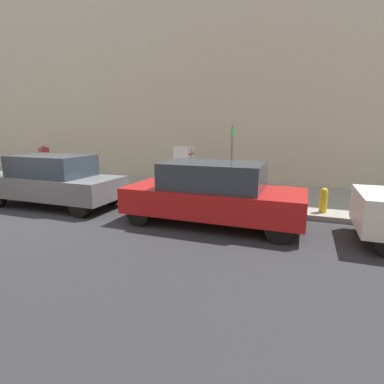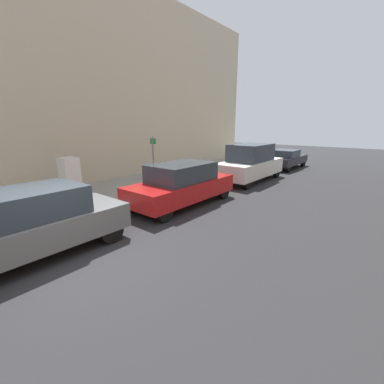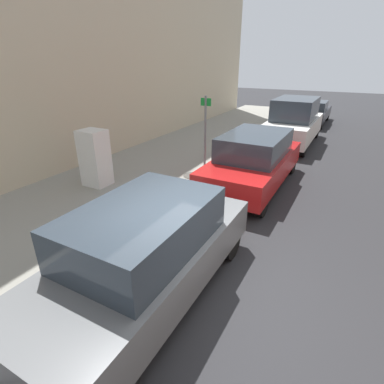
{
  "view_description": "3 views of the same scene",
  "coord_description": "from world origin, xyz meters",
  "views": [
    {
      "loc": [
        6.79,
        7.45,
        2.61
      ],
      "look_at": [
        -1.78,
        4.22,
        0.67
      ],
      "focal_mm": 28.0,
      "sensor_mm": 36.0,
      "label": 1
    },
    {
      "loc": [
        5.87,
        -2.47,
        3.23
      ],
      "look_at": [
        -0.23,
        5.0,
        0.68
      ],
      "focal_mm": 24.0,
      "sensor_mm": 36.0,
      "label": 2
    },
    {
      "loc": [
        1.68,
        -3.66,
        3.77
      ],
      "look_at": [
        -1.6,
        2.38,
        0.72
      ],
      "focal_mm": 28.0,
      "sensor_mm": 36.0,
      "label": 3
    }
  ],
  "objects": [
    {
      "name": "manhole_cover",
      "position": [
        -2.8,
        4.7,
        0.16
      ],
      "size": [
        0.7,
        0.7,
        0.02
      ],
      "primitive_type": "cylinder",
      "color": "#47443F",
      "rests_on": "sidewalk_slab"
    },
    {
      "name": "fire_hydrant",
      "position": [
        -2.68,
        8.07,
        0.54
      ],
      "size": [
        0.22,
        0.22,
        0.75
      ],
      "color": "gold",
      "rests_on": "sidewalk_slab"
    },
    {
      "name": "sidewalk_slab",
      "position": [
        -4.59,
        0.0,
        0.08
      ],
      "size": [
        4.78,
        44.0,
        0.16
      ],
      "primitive_type": "cube",
      "color": "gray",
      "rests_on": "ground"
    },
    {
      "name": "ground_plane",
      "position": [
        0.0,
        0.0,
        0.0
      ],
      "size": [
        80.0,
        80.0,
        0.0
      ],
      "primitive_type": "plane",
      "color": "#28282B"
    },
    {
      "name": "street_sign_post",
      "position": [
        -2.67,
        5.26,
        1.59
      ],
      "size": [
        0.36,
        0.07,
        2.56
      ],
      "color": "slate",
      "rests_on": "sidewalk_slab"
    },
    {
      "name": "parked_suv_red",
      "position": [
        -0.91,
        5.17,
        0.88
      ],
      "size": [
        1.95,
        4.85,
        1.72
      ],
      "color": "red",
      "rests_on": "ground"
    },
    {
      "name": "parked_van_white",
      "position": [
        -0.91,
        11.19,
        1.06
      ],
      "size": [
        1.98,
        5.04,
        2.14
      ],
      "color": "silver",
      "rests_on": "ground"
    },
    {
      "name": "parked_sedan_dark",
      "position": [
        -0.91,
        17.04,
        0.73
      ],
      "size": [
        1.86,
        4.56,
        1.4
      ],
      "color": "black",
      "rests_on": "ground"
    },
    {
      "name": "parked_suv_gray",
      "position": [
        -0.91,
        -0.48,
        0.9
      ],
      "size": [
        1.86,
        4.65,
        1.74
      ],
      "color": "slate",
      "rests_on": "ground"
    },
    {
      "name": "discarded_refrigerator",
      "position": [
        -5.1,
        2.61,
        1.01
      ],
      "size": [
        0.75,
        0.66,
        1.72
      ],
      "color": "white",
      "rests_on": "sidewalk_slab"
    }
  ]
}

